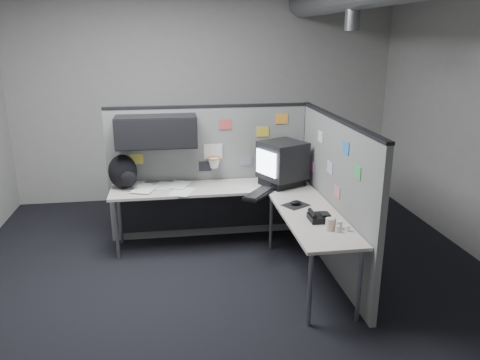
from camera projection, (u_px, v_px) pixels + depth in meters
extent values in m
cube|color=black|center=(232.00, 285.00, 4.71)|extent=(5.60, 5.60, 0.01)
cube|color=#9E9E99|center=(206.00, 93.00, 6.88)|extent=(5.60, 0.01, 3.20)
cube|color=#9E9E99|center=(341.00, 282.00, 1.58)|extent=(5.60, 0.01, 3.20)
cylinder|color=slate|center=(353.00, 16.00, 4.90)|extent=(0.16, 0.16, 0.30)
cube|color=slate|center=(210.00, 173.00, 5.69)|extent=(2.43, 0.06, 1.60)
cube|color=black|center=(209.00, 106.00, 5.45)|extent=(2.43, 0.07, 0.03)
cube|color=black|center=(305.00, 169.00, 5.86)|extent=(0.07, 0.07, 1.60)
cube|color=black|center=(156.00, 131.00, 5.24)|extent=(0.90, 0.35, 0.35)
cube|color=black|center=(156.00, 134.00, 5.07)|extent=(0.90, 0.02, 0.33)
cube|color=silver|center=(213.00, 151.00, 5.57)|extent=(0.22, 0.02, 0.18)
torus|color=#D85914|center=(214.00, 158.00, 5.50)|extent=(0.16, 0.16, 0.01)
cone|color=white|center=(214.00, 163.00, 5.52)|extent=(0.14, 0.14, 0.11)
cube|color=#E5D84C|center=(137.00, 159.00, 5.46)|extent=(0.15, 0.01, 0.12)
cube|color=#CC4C4C|center=(225.00, 125.00, 5.50)|extent=(0.15, 0.01, 0.12)
cube|color=gray|center=(246.00, 161.00, 5.67)|extent=(0.15, 0.01, 0.12)
cube|color=gold|center=(263.00, 132.00, 5.60)|extent=(0.15, 0.01, 0.12)
cube|color=orange|center=(282.00, 119.00, 5.59)|extent=(0.15, 0.01, 0.12)
cube|color=#26262D|center=(205.00, 166.00, 5.61)|extent=(0.15, 0.01, 0.12)
cube|color=slate|center=(334.00, 197.00, 4.83)|extent=(0.06, 2.23, 1.60)
cube|color=black|center=(339.00, 119.00, 4.59)|extent=(0.07, 2.23, 0.03)
cube|color=silver|center=(320.00, 137.00, 5.08)|extent=(0.01, 0.15, 0.12)
cube|color=silver|center=(330.00, 167.00, 4.82)|extent=(0.01, 0.15, 0.12)
cube|color=#337FCC|center=(346.00, 148.00, 4.35)|extent=(0.01, 0.15, 0.12)
cube|color=#B266B2|center=(312.00, 166.00, 5.43)|extent=(0.01, 0.15, 0.12)
cube|color=#4CB266|center=(357.00, 172.00, 4.11)|extent=(0.01, 0.15, 0.12)
cube|color=#D87F7F|center=(337.00, 192.00, 4.64)|extent=(0.01, 0.15, 0.12)
cube|color=beige|center=(212.00, 188.00, 5.41)|extent=(2.30, 0.56, 0.03)
cube|color=beige|center=(312.00, 217.00, 4.54)|extent=(0.56, 1.55, 0.03)
cube|color=black|center=(211.00, 207.00, 5.71)|extent=(2.18, 0.02, 0.55)
cylinder|color=gray|center=(117.00, 230.00, 5.15)|extent=(0.04, 0.04, 0.70)
cylinder|color=gray|center=(120.00, 216.00, 5.57)|extent=(0.04, 0.04, 0.70)
cylinder|color=gray|center=(271.00, 221.00, 5.40)|extent=(0.04, 0.04, 0.70)
cylinder|color=gray|center=(310.00, 289.00, 3.95)|extent=(0.04, 0.04, 0.70)
cylinder|color=gray|center=(359.00, 285.00, 4.01)|extent=(0.04, 0.04, 0.70)
cube|color=black|center=(282.00, 181.00, 5.47)|extent=(0.54, 0.52, 0.09)
cube|color=black|center=(282.00, 160.00, 5.39)|extent=(0.60, 0.60, 0.43)
cube|color=white|center=(266.00, 163.00, 5.26)|extent=(0.16, 0.32, 0.28)
cube|color=black|center=(259.00, 194.00, 5.10)|extent=(0.42, 0.48, 0.03)
cube|color=black|center=(259.00, 192.00, 5.10)|extent=(0.38, 0.44, 0.01)
cube|color=black|center=(296.00, 205.00, 4.81)|extent=(0.31, 0.29, 0.01)
ellipsoid|color=black|center=(296.00, 203.00, 4.80)|extent=(0.13, 0.11, 0.05)
cube|color=black|center=(319.00, 218.00, 4.40)|extent=(0.18, 0.20, 0.06)
cylinder|color=black|center=(312.00, 213.00, 4.39)|extent=(0.04, 0.18, 0.04)
cube|color=black|center=(325.00, 214.00, 4.39)|extent=(0.08, 0.11, 0.02)
cylinder|color=silver|center=(340.00, 225.00, 4.21)|extent=(0.06, 0.06, 0.08)
cylinder|color=silver|center=(338.00, 229.00, 4.14)|extent=(0.05, 0.05, 0.06)
cylinder|color=silver|center=(348.00, 228.00, 4.17)|extent=(0.05, 0.05, 0.05)
cylinder|color=#D85914|center=(333.00, 223.00, 4.25)|extent=(0.05, 0.05, 0.09)
cylinder|color=beige|center=(330.00, 224.00, 4.18)|extent=(0.10, 0.10, 0.11)
cube|color=white|center=(182.00, 192.00, 5.23)|extent=(0.32, 0.38, 0.00)
cube|color=white|center=(164.00, 186.00, 5.43)|extent=(0.32, 0.38, 0.00)
cube|color=white|center=(139.00, 187.00, 5.38)|extent=(0.32, 0.38, 0.00)
cube|color=white|center=(179.00, 185.00, 5.44)|extent=(0.32, 0.38, 0.00)
cube|color=white|center=(144.00, 189.00, 5.28)|extent=(0.32, 0.38, 0.00)
cube|color=white|center=(135.00, 182.00, 5.52)|extent=(0.32, 0.38, 0.00)
ellipsoid|color=black|center=(123.00, 172.00, 5.29)|extent=(0.36, 0.29, 0.40)
ellipsoid|color=black|center=(128.00, 179.00, 5.21)|extent=(0.19, 0.13, 0.18)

